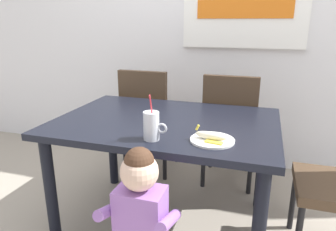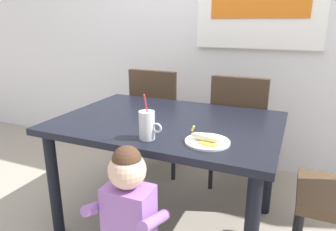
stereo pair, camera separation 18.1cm
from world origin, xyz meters
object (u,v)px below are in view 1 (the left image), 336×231
at_px(dining_chair_left, 148,116).
at_px(toddler_standing, 141,212).
at_px(peeled_banana, 211,136).
at_px(milk_cup, 152,127).
at_px(dining_table, 166,135).
at_px(snack_plate, 212,140).
at_px(dining_chair_right, 230,124).

bearing_deg(dining_chair_left, toddler_standing, 109.64).
bearing_deg(toddler_standing, peeled_banana, 55.35).
xyz_separation_m(milk_cup, peeled_banana, (0.30, 0.06, -0.04)).
xyz_separation_m(dining_table, peeled_banana, (0.33, -0.28, 0.13)).
bearing_deg(dining_table, peeled_banana, -40.38).
distance_m(dining_chair_left, toddler_standing, 1.41).
bearing_deg(snack_plate, dining_table, 141.07).
relative_size(dining_chair_right, milk_cup, 3.86).
relative_size(dining_table, dining_chair_left, 1.43).
bearing_deg(milk_cup, dining_table, 95.20).
xyz_separation_m(dining_chair_right, peeled_banana, (-0.00, -0.95, 0.25)).
relative_size(toddler_standing, snack_plate, 3.64).
distance_m(dining_table, dining_chair_right, 0.76).
bearing_deg(dining_chair_left, milk_cup, 112.25).
bearing_deg(milk_cup, dining_chair_right, 73.31).
bearing_deg(dining_table, toddler_standing, -82.49).
height_order(dining_chair_left, snack_plate, dining_chair_left).
bearing_deg(dining_chair_left, dining_chair_right, 178.57).
bearing_deg(dining_table, dining_chair_left, 119.59).
relative_size(dining_chair_left, toddler_standing, 1.15).
bearing_deg(dining_chair_left, peeled_banana, 126.71).
height_order(dining_chair_left, milk_cup, milk_cup).
bearing_deg(dining_chair_right, dining_table, 63.44).
bearing_deg(snack_plate, toddler_standing, -124.31).
bearing_deg(milk_cup, dining_chair_left, 112.25).
bearing_deg(peeled_banana, dining_table, 139.62).
xyz_separation_m(toddler_standing, peeled_banana, (0.25, 0.36, 0.26)).
bearing_deg(peeled_banana, dining_chair_right, 89.97).
height_order(dining_table, peeled_banana, peeled_banana).
distance_m(dining_table, toddler_standing, 0.66).
bearing_deg(toddler_standing, snack_plate, 55.69).
xyz_separation_m(dining_chair_left, dining_chair_right, (0.72, -0.02, 0.00)).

